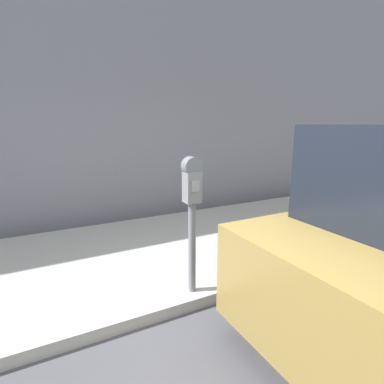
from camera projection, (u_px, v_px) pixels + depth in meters
The scene contains 4 objects.
ground_plane at pixel (272, 353), 2.45m from camera, with size 60.00×60.00×0.00m, color #47474C.
sidewalk at pixel (167, 249), 4.33m from camera, with size 24.00×2.80×0.12m.
building_facade at pixel (124, 84), 5.40m from camera, with size 24.00×0.30×5.09m.
parking_meter at pixel (192, 205), 2.95m from camera, with size 0.19×0.14×1.41m.
Camera 1 is at (-1.55, -1.55, 1.83)m, focal length 28.00 mm.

